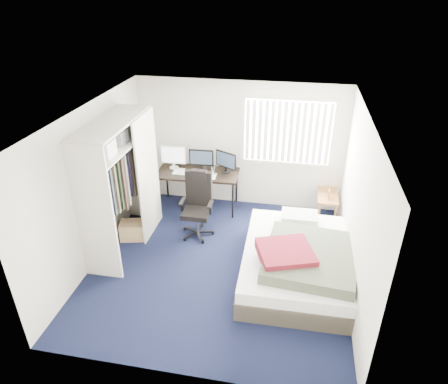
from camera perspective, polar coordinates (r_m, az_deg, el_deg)
name	(u,v)px	position (r m, az deg, el deg)	size (l,w,h in m)	color
ground	(219,264)	(6.62, -0.76, -10.22)	(4.20, 4.20, 0.00)	black
room_shell	(218,181)	(5.80, -0.85, 1.52)	(4.20, 4.20, 4.20)	silver
window_assembly	(288,132)	(7.54, 9.07, 8.45)	(1.72, 0.09, 1.32)	white
closet	(119,174)	(6.60, -14.77, 2.49)	(0.64, 1.84, 2.22)	beige
desk	(198,170)	(7.80, -3.72, 3.10)	(1.61, 0.80, 1.24)	black
office_chair	(198,211)	(7.12, -3.78, -2.70)	(0.57, 0.56, 1.20)	black
footstool	(195,209)	(7.71, -4.14, -2.49)	(0.34, 0.30, 0.23)	white
nightstand	(328,197)	(7.80, 14.57, -0.68)	(0.38, 0.76, 0.70)	brown
bed	(299,261)	(6.29, 10.61, -9.64)	(1.71, 2.25, 0.73)	#393229
pine_box	(133,230)	(7.31, -12.90, -5.33)	(0.42, 0.32, 0.32)	tan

